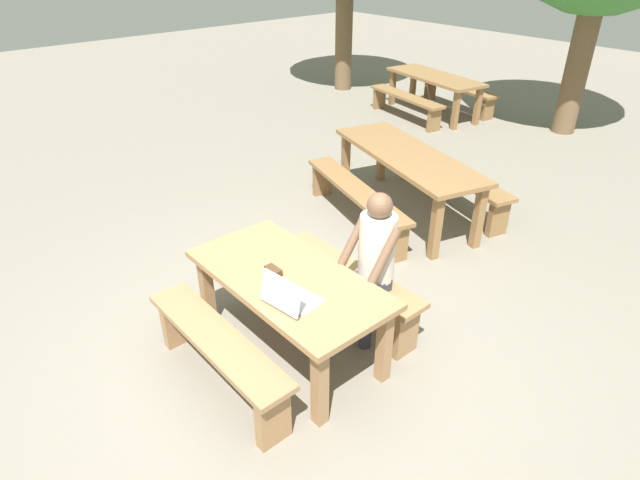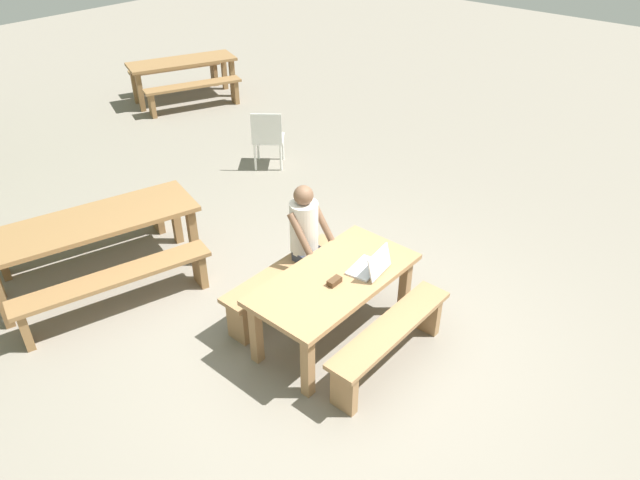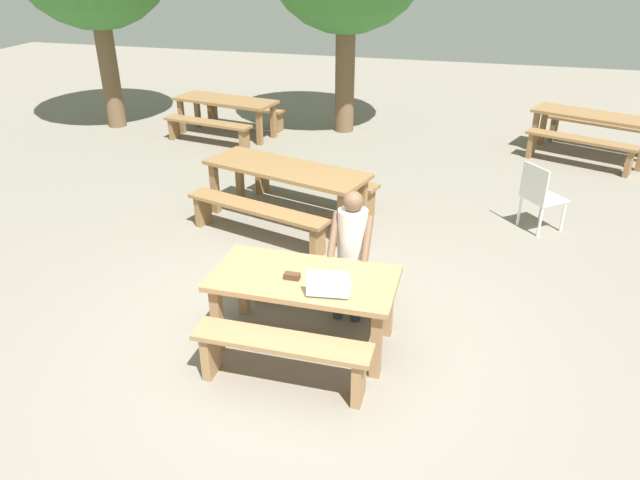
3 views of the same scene
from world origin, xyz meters
name	(u,v)px [view 2 (image 2 of 3)]	position (x,y,z in m)	size (l,w,h in m)	color
ground_plane	(334,334)	(0.00, 0.00, 0.00)	(30.00, 30.00, 0.00)	gray
picnic_table_front	(335,286)	(0.00, 0.00, 0.60)	(1.65, 0.83, 0.71)	#9E754C
bench_near	(390,337)	(0.00, -0.65, 0.35)	(1.50, 0.30, 0.48)	#9E754C
bench_far	(285,280)	(0.00, 0.65, 0.35)	(1.50, 0.30, 0.48)	#9E754C
laptop	(371,266)	(0.28, -0.20, 0.77)	(0.39, 0.34, 0.25)	silver
small_pouch	(334,281)	(-0.09, -0.07, 0.73)	(0.14, 0.07, 0.05)	#4C331E
person_seated	(307,235)	(0.30, 0.61, 0.76)	(0.40, 0.40, 1.29)	#333847
plastic_chair	(268,138)	(2.21, 3.11, 0.47)	(0.62, 0.62, 0.89)	white
picnic_table_mid	(91,229)	(-0.99, 2.50, 0.65)	(2.31, 1.32, 0.76)	olive
bench_mid_south	(115,284)	(-1.17, 1.87, 0.35)	(1.98, 0.84, 0.46)	olive
bench_mid_north	(81,226)	(-0.80, 3.14, 0.35)	(1.98, 0.84, 0.46)	olive
picnic_table_distant	(182,67)	(3.24, 6.40, 0.63)	(2.07, 1.35, 0.75)	olive
bench_distant_south	(194,91)	(3.02, 5.84, 0.36)	(1.75, 0.93, 0.48)	olive
bench_distant_north	(175,72)	(3.47, 6.95, 0.36)	(1.75, 0.93, 0.48)	olive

